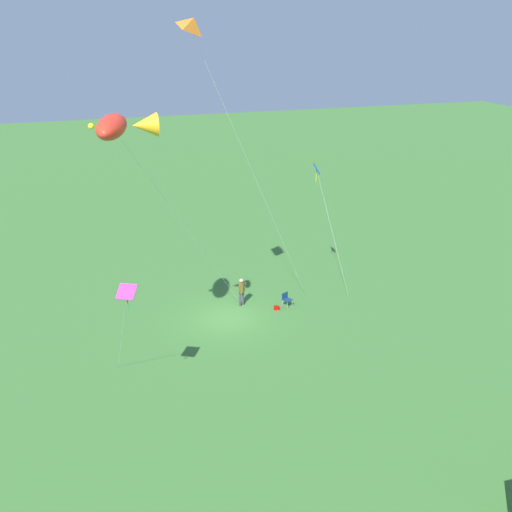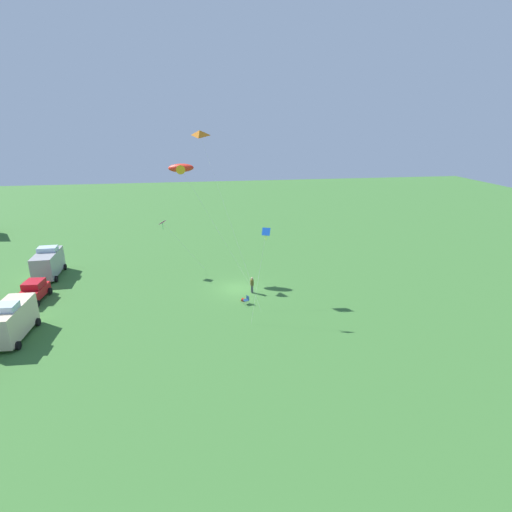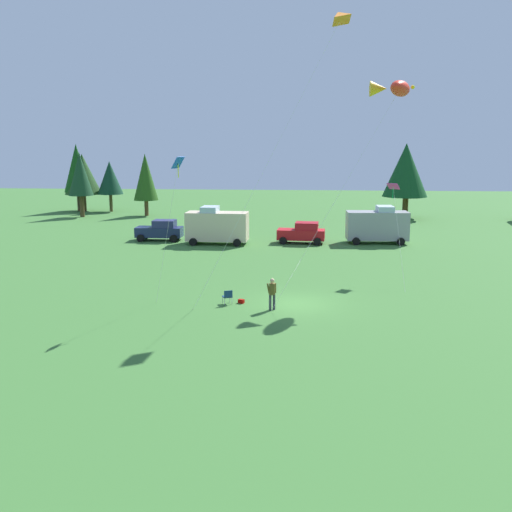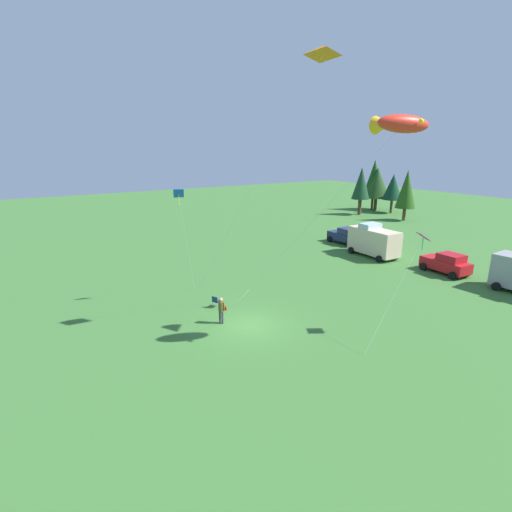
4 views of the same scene
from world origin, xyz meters
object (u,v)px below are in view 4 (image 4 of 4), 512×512
Objects in this scene: folding_chair at (216,301)px; car_navy_hatch at (346,236)px; backpack_on_grass at (225,308)px; person_kite_flyer at (221,308)px; van_camper_beige at (374,241)px; kite_diamond_blue at (179,198)px; car_red_sedan at (447,263)px; kite_delta_orange at (321,52)px; kite_large_fish at (398,124)px; kite_diamond_rainbow at (422,241)px.

folding_chair is 0.20× the size of car_navy_hatch.
backpack_on_grass is at bearing -91.52° from folding_chair.
folding_chair is at bearing 50.66° from person_kite_flyer.
van_camper_beige is at bearing -15.66° from car_navy_hatch.
kite_diamond_blue is (6.49, -22.79, 6.64)m from car_navy_hatch.
car_red_sedan is 22.77m from kite_delta_orange.
person_kite_flyer is at bearing -62.94° from car_navy_hatch.
backpack_on_grass is 20.85m from car_red_sedan.
kite_large_fish is 1.54× the size of kite_diamond_blue.
kite_large_fish is at bearing -82.52° from folding_chair.
kite_delta_orange reaches higher than car_navy_hatch.
car_navy_hatch is at bearing -13.27° from van_camper_beige.
kite_delta_orange is (14.79, -17.68, 14.89)m from car_navy_hatch.
kite_large_fish is at bearing 31.16° from kite_diamond_blue.
folding_chair is 16.87m from kite_delta_orange.
backpack_on_grass is at bearing -140.15° from kite_diamond_rainbow.
kite_large_fish is 6.70m from kite_diamond_rainbow.
kite_delta_orange reaches higher than backpack_on_grass.
car_navy_hatch is 0.26× the size of kite_delta_orange.
van_camper_beige is at bearing -168.26° from car_red_sedan.
car_navy_hatch is at bearing -178.07° from car_red_sedan.
person_kite_flyer reaches higher than folding_chair.
folding_chair is 0.15× the size of van_camper_beige.
kite_diamond_rainbow is (12.49, 9.52, -1.76)m from kite_diamond_blue.
backpack_on_grass is 13.49m from kite_diamond_rainbow.
backpack_on_grass is 0.03× the size of kite_large_fish.
person_kite_flyer is 0.41× the size of car_navy_hatch.
kite_delta_orange is at bearing -50.12° from car_navy_hatch.
kite_large_fish is at bearing 30.15° from kite_delta_orange.
person_kite_flyer is at bearing -89.87° from car_red_sedan.
kite_delta_orange reaches higher than van_camper_beige.
folding_chair reaches higher than backpack_on_grass.
kite_large_fish is (7.04, 6.74, 11.09)m from person_kite_flyer.
person_kite_flyer is 2.12× the size of folding_chair.
van_camper_beige is 22.11m from kite_diamond_blue.
kite_diamond_blue is at bearing -102.00° from car_red_sedan.
person_kite_flyer is at bearing -136.23° from kite_large_fish.
kite_diamond_blue is at bearing -148.84° from kite_large_fish.
kite_diamond_rainbow reaches higher than car_navy_hatch.
kite_large_fish reaches higher than van_camper_beige.
van_camper_beige is at bearing 101.96° from backpack_on_grass.
kite_delta_orange is at bearing -55.91° from person_kite_flyer.
person_kite_flyer is 0.21× the size of kite_diamond_blue.
car_red_sedan is at bearing 95.94° from kite_delta_orange.
van_camper_beige is (-5.95, 20.78, 0.62)m from person_kite_flyer.
car_red_sedan is 0.27× the size of kite_delta_orange.
kite_large_fish reaches higher than folding_chair.
backpack_on_grass is 16.91m from kite_delta_orange.
backpack_on_grass is (0.73, 0.30, -0.38)m from folding_chair.
kite_diamond_rainbow is at bearing 76.93° from kite_large_fish.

